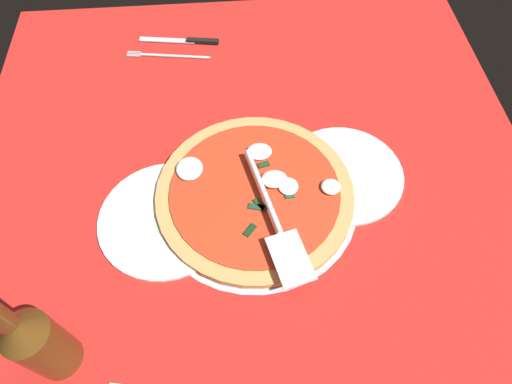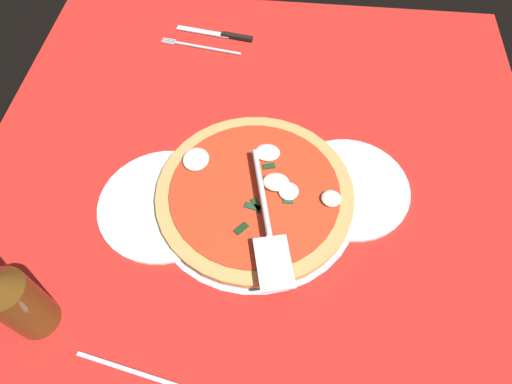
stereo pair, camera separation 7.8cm
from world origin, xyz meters
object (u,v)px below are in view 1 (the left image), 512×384
object	(u,v)px
pizza_server	(275,220)
place_setting_near	(178,49)
dinner_plate_right	(166,219)
dinner_plate_left	(343,174)
beer_bottle	(37,342)
pizza	(256,192)

from	to	relation	value
pizza_server	place_setting_near	size ratio (longest dim) A/B	1.24
pizza_server	dinner_plate_right	bearing A→B (deg)	-115.14
dinner_plate_left	place_setting_near	bearing A→B (deg)	-50.61
pizza_server	beer_bottle	xyz separation A→B (cm)	(32.57, 17.95, 5.05)
pizza_server	beer_bottle	world-z (taller)	beer_bottle
place_setting_near	beer_bottle	distance (cm)	67.84
pizza	pizza_server	distance (cm)	7.95
dinner_plate_right	pizza	distance (cm)	16.23
pizza	place_setting_near	size ratio (longest dim) A/B	1.64
dinner_plate_left	place_setting_near	distance (cm)	47.90
pizza	pizza_server	xyz separation A→B (cm)	(-2.44, 7.16, 2.44)
place_setting_near	beer_bottle	xyz separation A→B (cm)	(15.94, 65.36, 8.73)
dinner_plate_right	pizza_server	xyz separation A→B (cm)	(-18.26, 3.70, 3.54)
pizza_server	beer_bottle	distance (cm)	37.53
beer_bottle	pizza_server	bearing A→B (deg)	-151.13
dinner_plate_left	beer_bottle	size ratio (longest dim) A/B	0.91
dinner_plate_right	pizza_server	world-z (taller)	pizza_server
pizza_server	place_setting_near	world-z (taller)	pizza_server
place_setting_near	dinner_plate_left	bearing A→B (deg)	138.29
pizza	dinner_plate_right	bearing A→B (deg)	12.35
dinner_plate_right	beer_bottle	size ratio (longest dim) A/B	0.96
dinner_plate_left	place_setting_near	xyz separation A→B (cm)	(30.40, -37.02, -0.14)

